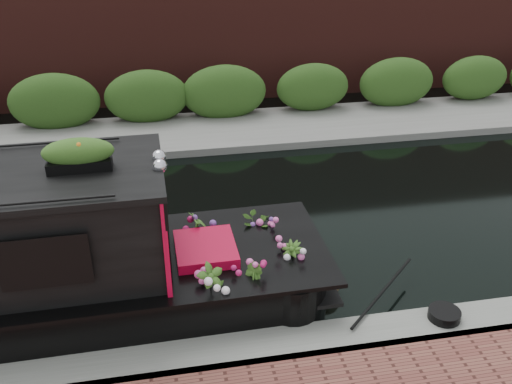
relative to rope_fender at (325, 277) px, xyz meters
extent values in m
plane|color=black|center=(-2.53, 2.02, -0.17)|extent=(80.00, 80.00, 0.00)
cube|color=gray|center=(-2.53, -1.28, -0.17)|extent=(40.00, 0.60, 0.50)
cube|color=slate|center=(-2.53, 6.22, -0.17)|extent=(40.00, 2.40, 0.34)
cube|color=#2B501A|center=(-2.53, 7.12, -0.17)|extent=(40.00, 1.10, 2.80)
cube|color=#4A1D19|center=(-2.53, 9.22, -0.17)|extent=(40.00, 1.00, 8.00)
cube|color=#C0072D|center=(-2.23, 0.00, 1.25)|extent=(0.08, 1.76, 1.35)
cube|color=black|center=(-3.57, -0.89, 1.33)|extent=(0.90, 0.04, 0.55)
cube|color=#C0072D|center=(-1.71, 0.00, 0.53)|extent=(0.81, 0.91, 0.50)
sphere|color=silver|center=(-2.22, -0.14, 2.04)|extent=(0.18, 0.18, 0.18)
sphere|color=silver|center=(-2.22, 0.14, 2.04)|extent=(0.18, 0.18, 0.18)
cube|color=black|center=(-3.16, 0.00, 2.08)|extent=(0.76, 0.27, 0.13)
ellipsoid|color=orange|center=(-3.16, 0.00, 2.27)|extent=(0.83, 0.28, 0.24)
imported|color=#3B6722|center=(-1.72, -0.77, 0.62)|extent=(0.42, 0.36, 0.68)
imported|color=#3B6722|center=(-1.20, -0.69, 0.55)|extent=(0.27, 0.33, 0.54)
imported|color=#3B6722|center=(-0.85, 0.60, 0.53)|extent=(0.59, 0.56, 0.52)
imported|color=#3B6722|center=(-0.59, -0.26, 0.55)|extent=(0.43, 0.43, 0.55)
imported|color=#3B6722|center=(-1.76, 0.61, 0.61)|extent=(0.28, 0.38, 0.67)
cylinder|color=brown|center=(0.00, 0.00, 0.00)|extent=(0.35, 0.42, 0.35)
cylinder|color=black|center=(1.22, -1.23, 0.14)|extent=(0.42, 0.42, 0.12)
camera|label=1|loc=(-2.23, -6.45, 4.94)|focal=40.00mm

